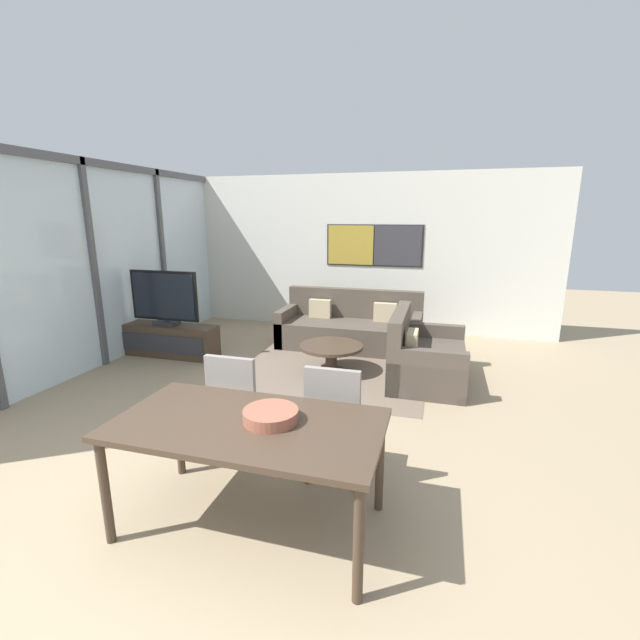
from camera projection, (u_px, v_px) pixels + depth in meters
name	position (u px, v px, depth m)	size (l,w,h in m)	color
ground_plane	(145.00, 580.00, 2.49)	(24.00, 24.00, 0.00)	#9E896B
wall_back	(355.00, 253.00, 7.80)	(7.04, 0.09, 2.80)	silver
window_wall_left	(91.00, 256.00, 5.76)	(0.07, 6.05, 2.80)	silver
area_rug	(331.00, 371.00, 5.81)	(2.54, 2.20, 0.01)	#706051
tv_console	(168.00, 340.00, 6.46)	(1.56, 0.40, 0.48)	#423326
television	(164.00, 298.00, 6.31)	(1.09, 0.20, 0.81)	#2D2D33
sofa_main	(350.00, 329.00, 6.92)	(2.24, 0.91, 0.90)	#51473D
sofa_side	(421.00, 359.00, 5.46)	(0.91, 1.38, 0.90)	#51473D
coffee_table	(331.00, 352.00, 5.75)	(0.85, 0.85, 0.38)	#423326
dining_table	(248.00, 432.00, 2.78)	(1.75, 0.92, 0.77)	#423326
dining_chair_left	(238.00, 403.00, 3.58)	(0.46, 0.46, 0.98)	gray
dining_chair_centre	(336.00, 418.00, 3.32)	(0.46, 0.46, 0.98)	gray
fruit_bowl	(271.00, 415.00, 2.76)	(0.36, 0.36, 0.08)	#995642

